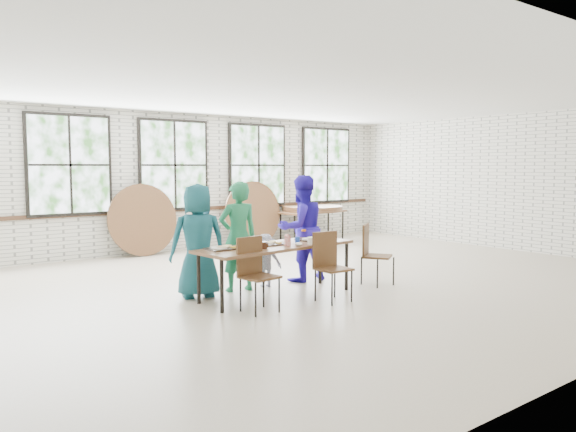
% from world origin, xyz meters
% --- Properties ---
extents(room, '(12.00, 12.00, 12.00)m').
position_xyz_m(room, '(0.00, 4.44, 1.83)').
color(room, '#BEAD97').
rests_on(room, ground).
extents(dining_table, '(2.46, 1.02, 0.74)m').
position_xyz_m(dining_table, '(-0.83, -0.40, 0.69)').
color(dining_table, brown).
rests_on(dining_table, ground).
extents(chair_near_left, '(0.47, 0.46, 0.95)m').
position_xyz_m(chair_near_left, '(-1.52, -0.87, 0.56)').
color(chair_near_left, '#4D3019').
rests_on(chair_near_left, ground).
extents(chair_near_right, '(0.44, 0.42, 0.95)m').
position_xyz_m(chair_near_right, '(-0.39, -1.03, 0.56)').
color(chair_near_right, '#4D3019').
rests_on(chair_near_right, ground).
extents(chair_spare, '(0.57, 0.57, 0.95)m').
position_xyz_m(chair_spare, '(0.83, -0.66, 0.56)').
color(chair_spare, '#4D3019').
rests_on(chair_spare, ground).
extents(adult_teal, '(0.90, 0.71, 1.61)m').
position_xyz_m(adult_teal, '(-1.72, 0.25, 0.81)').
color(adult_teal, '#1D616E').
rests_on(adult_teal, ground).
extents(adult_green, '(0.66, 0.49, 1.63)m').
position_xyz_m(adult_green, '(-1.05, 0.25, 0.81)').
color(adult_green, '#1F764A').
rests_on(adult_green, ground).
extents(toddler, '(0.59, 0.45, 0.81)m').
position_xyz_m(toddler, '(-0.56, 0.25, 0.41)').
color(toddler, '#13133C').
rests_on(toddler, ground).
extents(adult_blue, '(0.88, 0.72, 1.70)m').
position_xyz_m(adult_blue, '(0.15, 0.25, 0.85)').
color(adult_blue, '#2A19B2').
rests_on(adult_blue, ground).
extents(storage_table, '(1.87, 0.93, 0.74)m').
position_xyz_m(storage_table, '(3.48, 3.91, 0.69)').
color(storage_table, brown).
rests_on(storage_table, ground).
extents(tabletop_clutter, '(1.99, 0.61, 0.11)m').
position_xyz_m(tabletop_clutter, '(-0.75, -0.45, 0.77)').
color(tabletop_clutter, black).
rests_on(tabletop_clutter, dining_table).
extents(round_tops_stacked, '(1.50, 1.50, 0.13)m').
position_xyz_m(round_tops_stacked, '(3.48, 3.91, 0.80)').
color(round_tops_stacked, brown).
rests_on(round_tops_stacked, storage_table).
extents(round_tops_leaning, '(4.27, 0.40, 1.50)m').
position_xyz_m(round_tops_leaning, '(1.00, 4.21, 0.74)').
color(round_tops_leaning, brown).
rests_on(round_tops_leaning, ground).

